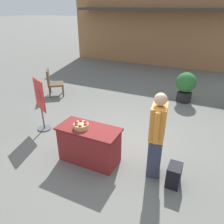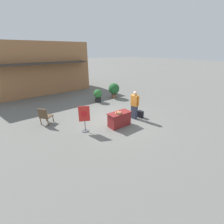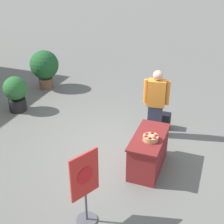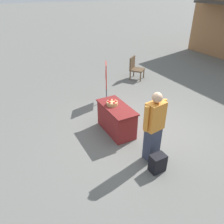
{
  "view_description": "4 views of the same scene",
  "coord_description": "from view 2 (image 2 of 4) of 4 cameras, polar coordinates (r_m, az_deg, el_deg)",
  "views": [
    {
      "loc": [
        1.74,
        -3.97,
        3.01
      ],
      "look_at": [
        -0.01,
        -0.3,
        1.02
      ],
      "focal_mm": 35.0,
      "sensor_mm": 36.0,
      "label": 1
    },
    {
      "loc": [
        -5.19,
        -6.37,
        3.95
      ],
      "look_at": [
        -0.88,
        -0.8,
        0.98
      ],
      "focal_mm": 24.0,
      "sensor_mm": 36.0,
      "label": 2
    },
    {
      "loc": [
        -5.61,
        -1.9,
        4.15
      ],
      "look_at": [
        -0.12,
        0.14,
        1.08
      ],
      "focal_mm": 50.0,
      "sensor_mm": 36.0,
      "label": 3
    },
    {
      "loc": [
        4.11,
        -3.26,
        3.56
      ],
      "look_at": [
        -0.53,
        -0.77,
        0.52
      ],
      "focal_mm": 35.0,
      "sensor_mm": 36.0,
      "label": 4
    }
  ],
  "objects": [
    {
      "name": "potted_plant_far_right",
      "position": [
        12.07,
        -5.43,
        6.48
      ],
      "size": [
        0.67,
        0.67,
        1.02
      ],
      "color": "black",
      "rests_on": "ground_plane"
    },
    {
      "name": "storefront_building",
      "position": [
        16.94,
        -26.82,
        14.91
      ],
      "size": [
        9.04,
        5.21,
        4.6
      ],
      "color": "#9E6B42",
      "rests_on": "ground_plane"
    },
    {
      "name": "patio_chair",
      "position": [
        9.18,
        -24.21,
        -1.22
      ],
      "size": [
        0.77,
        0.77,
        0.96
      ],
      "rotation": [
        0.0,
        0.0,
        0.65
      ],
      "color": "brown",
      "rests_on": "ground_plane"
    },
    {
      "name": "apple_basket",
      "position": [
        7.94,
        2.37,
        -0.2
      ],
      "size": [
        0.31,
        0.31,
        0.13
      ],
      "color": "tan",
      "rests_on": "display_table"
    },
    {
      "name": "potted_plant_far_left",
      "position": [
        13.06,
        0.74,
        8.66
      ],
      "size": [
        0.93,
        0.93,
        1.28
      ],
      "color": "brown",
      "rests_on": "ground_plane"
    },
    {
      "name": "poster_board",
      "position": [
        7.65,
        -10.43,
        -2.28
      ],
      "size": [
        0.51,
        0.36,
        1.39
      ],
      "rotation": [
        0.0,
        0.0,
        -2.03
      ],
      "color": "#4C4C51",
      "rests_on": "ground_plane"
    },
    {
      "name": "backpack",
      "position": [
        9.5,
        10.74,
        -0.79
      ],
      "size": [
        0.24,
        0.34,
        0.42
      ],
      "color": "black",
      "rests_on": "ground_plane"
    },
    {
      "name": "ground_plane",
      "position": [
        9.12,
        1.32,
        -2.85
      ],
      "size": [
        120.0,
        120.0,
        0.0
      ],
      "primitive_type": "plane",
      "color": "slate"
    },
    {
      "name": "display_table",
      "position": [
        8.25,
        2.8,
        -2.73
      ],
      "size": [
        1.29,
        0.62,
        0.79
      ],
      "color": "maroon",
      "rests_on": "ground_plane"
    },
    {
      "name": "person_visitor",
      "position": [
        9.05,
        8.59,
        2.67
      ],
      "size": [
        0.32,
        0.6,
        1.7
      ],
      "rotation": [
        0.0,
        0.0,
        -3.0
      ],
      "color": "#33384C",
      "rests_on": "ground_plane"
    }
  ]
}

